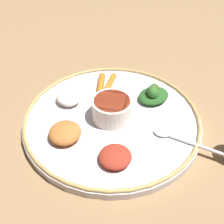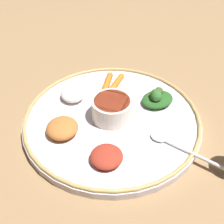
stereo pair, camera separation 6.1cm
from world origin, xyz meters
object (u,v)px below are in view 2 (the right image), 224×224
Objects in this scene: spoon at (174,145)px; carrot_outer at (108,82)px; center_bowl at (112,108)px; carrot_near_spoon at (117,82)px; greens_pile at (157,98)px.

carrot_outer is (0.06, 0.24, 0.00)m from spoon.
center_bowl reaches higher than carrot_near_spoon.
greens_pile is (0.11, -0.04, -0.01)m from center_bowl.
carrot_near_spoon is at bearing -52.45° from carrot_outer.
spoon is 0.24m from carrot_near_spoon.
greens_pile is at bearing -21.92° from center_bowl.
carrot_outer is at bearing 75.62° from spoon.
greens_pile is 1.10× the size of carrot_outer.
carrot_outer is (-0.01, 0.02, 0.00)m from carrot_near_spoon.
carrot_near_spoon is 0.02m from carrot_outer.
carrot_near_spoon is (0.10, 0.07, -0.02)m from center_bowl.
carrot_near_spoon is at bearing 94.63° from greens_pile.
center_bowl reaches higher than greens_pile.
greens_pile is at bearing -85.37° from carrot_near_spoon.
spoon is at bearing -108.85° from carrot_near_spoon.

